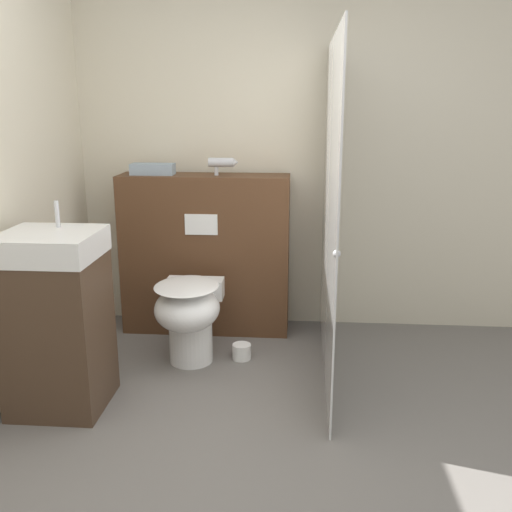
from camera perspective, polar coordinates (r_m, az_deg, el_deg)
ground_plane at (r=2.53m, az=-0.75°, el=-23.94°), size 12.00×12.00×0.00m
wall_back at (r=4.08m, az=1.93°, el=10.29°), size 8.00×0.06×2.50m
partition_panel at (r=4.03m, az=-5.05°, el=0.19°), size 1.17×0.31×1.12m
shower_glass at (r=3.31m, az=7.36°, el=4.21°), size 0.04×1.56×1.95m
toilet at (r=3.56m, az=-6.72°, el=-5.78°), size 0.40×0.57×0.54m
sink_vanity at (r=3.19m, az=-19.29°, el=-6.17°), size 0.49×0.46×1.10m
hair_drier at (r=3.88m, az=-3.38°, el=9.28°), size 0.20×0.06×0.12m
folded_towel at (r=3.98m, az=-10.29°, el=8.55°), size 0.29×0.12×0.08m
spare_toilet_roll at (r=3.70m, az=-1.44°, el=-9.53°), size 0.12×0.12×0.10m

